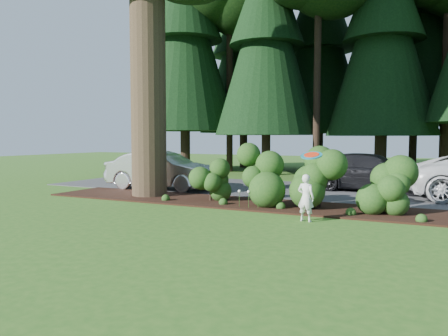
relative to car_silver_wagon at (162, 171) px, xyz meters
The scene contains 10 objects.
ground 7.45m from the car_silver_wagon, 44.63° to the right, with size 80.00×80.00×0.00m, color #285819.
mulch_bed 5.67m from the car_silver_wagon, 20.34° to the right, with size 16.00×2.50×0.05m, color black.
driveway 5.80m from the car_silver_wagon, 23.53° to the left, with size 22.00×6.00×0.03m, color #38383A.
shrub_row 6.38m from the car_silver_wagon, 18.88° to the right, with size 6.53×1.60×1.61m.
lily_cluster 5.72m from the car_silver_wagon, 29.43° to the right, with size 0.69×0.09×0.57m.
tree_wall 15.21m from the car_silver_wagon, 63.69° to the left, with size 25.66×12.15×17.09m.
car_silver_wagon is the anchor object (origin of this frame).
car_dark_suv 8.28m from the car_silver_wagon, 22.46° to the left, with size 2.05×5.04×1.46m, color black.
child 8.03m from the car_silver_wagon, 29.15° to the right, with size 0.44×0.29×1.20m, color white.
frisbee 8.06m from the car_silver_wagon, 27.77° to the right, with size 0.55×0.53×0.20m.
Camera 1 is at (4.72, -9.41, 2.12)m, focal length 35.00 mm.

